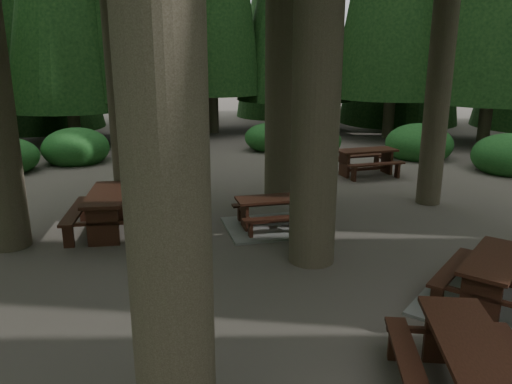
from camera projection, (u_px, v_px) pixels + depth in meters
name	position (u px, v px, depth m)	size (l,w,h in m)	color
ground	(279.00, 272.00, 8.79)	(80.00, 80.00, 0.00)	#514A42
picnic_table_a	(491.00, 288.00, 7.61)	(2.88, 2.70, 0.77)	gray
picnic_table_b	(108.00, 206.00, 10.61)	(2.19, 2.44, 0.88)	#33180F
picnic_table_c	(273.00, 218.00, 10.95)	(2.38, 2.10, 0.70)	gray
picnic_table_d	(366.00, 158.00, 15.65)	(2.09, 1.79, 0.81)	#33180F
picnic_table_e	(468.00, 360.00, 5.39)	(2.25, 2.36, 0.80)	#33180F
shrub_ring	(292.00, 232.00, 9.63)	(23.86, 24.64, 1.49)	#1E5820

